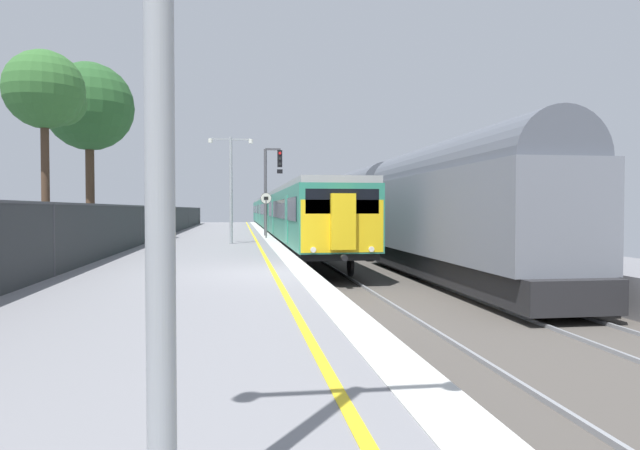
# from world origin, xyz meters

# --- Properties ---
(ground) EXTENTS (17.40, 110.00, 1.21)m
(ground) POSITION_xyz_m (2.64, 0.00, -0.61)
(ground) COLOR gray
(commuter_train_at_platform) EXTENTS (2.83, 58.90, 3.81)m
(commuter_train_at_platform) POSITION_xyz_m (2.10, 33.21, 1.27)
(commuter_train_at_platform) COLOR #2D846B
(commuter_train_at_platform) RESTS_ON ground
(freight_train_adjacent_track) EXTENTS (2.60, 30.47, 4.87)m
(freight_train_adjacent_track) POSITION_xyz_m (6.10, 12.65, 1.67)
(freight_train_adjacent_track) COLOR #232326
(freight_train_adjacent_track) RESTS_ON ground
(signal_gantry) EXTENTS (1.10, 0.24, 5.16)m
(signal_gantry) POSITION_xyz_m (0.62, 19.60, 3.22)
(signal_gantry) COLOR #47474C
(signal_gantry) RESTS_ON ground
(speed_limit_sign) EXTENTS (0.59, 0.08, 2.45)m
(speed_limit_sign) POSITION_xyz_m (0.25, 16.71, 1.57)
(speed_limit_sign) COLOR #59595B
(speed_limit_sign) RESTS_ON ground
(platform_lamp_mid) EXTENTS (2.00, 0.20, 4.82)m
(platform_lamp_mid) POSITION_xyz_m (-1.55, 12.01, 2.90)
(platform_lamp_mid) COLOR #93999E
(platform_lamp_mid) RESTS_ON ground
(platform_back_fence) EXTENTS (0.07, 99.00, 1.73)m
(platform_back_fence) POSITION_xyz_m (-5.45, 0.00, 0.91)
(platform_back_fence) COLOR #282B2D
(platform_back_fence) RESTS_ON ground
(background_tree_left) EXTENTS (2.92, 2.93, 7.51)m
(background_tree_left) POSITION_xyz_m (-8.32, 8.82, 5.93)
(background_tree_left) COLOR #473323
(background_tree_left) RESTS_ON ground
(background_tree_centre) EXTENTS (4.24, 4.24, 8.68)m
(background_tree_centre) POSITION_xyz_m (-8.40, 14.99, 6.44)
(background_tree_centre) COLOR #473323
(background_tree_centre) RESTS_ON ground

